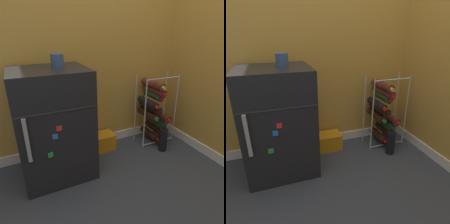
% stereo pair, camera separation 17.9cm
% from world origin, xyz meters
% --- Properties ---
extents(ground_plane, '(14.00, 14.00, 0.00)m').
position_xyz_m(ground_plane, '(0.00, 0.00, 0.00)').
color(ground_plane, '#333842').
extents(wall_back, '(6.61, 0.07, 2.50)m').
position_xyz_m(wall_back, '(0.00, 0.62, 1.24)').
color(wall_back, '#BC8C38').
rests_on(wall_back, ground_plane).
extents(mini_fridge, '(0.54, 0.51, 0.87)m').
position_xyz_m(mini_fridge, '(-0.54, 0.32, 0.43)').
color(mini_fridge, black).
rests_on(mini_fridge, ground_plane).
extents(wine_rack, '(0.39, 0.33, 0.72)m').
position_xyz_m(wine_rack, '(0.47, 0.40, 0.36)').
color(wine_rack, '#B2B2B7').
rests_on(wine_rack, ground_plane).
extents(soda_box, '(0.25, 0.17, 0.16)m').
position_xyz_m(soda_box, '(-0.08, 0.47, 0.08)').
color(soda_box, orange).
rests_on(soda_box, ground_plane).
extents(fridge_top_cup, '(0.09, 0.09, 0.09)m').
position_xyz_m(fridge_top_cup, '(-0.46, 0.34, 0.91)').
color(fridge_top_cup, '#335184').
rests_on(fridge_top_cup, mini_fridge).
extents(loose_bottle_floor, '(0.08, 0.08, 0.27)m').
position_xyz_m(loose_bottle_floor, '(0.46, 0.19, 0.12)').
color(loose_bottle_floor, black).
rests_on(loose_bottle_floor, ground_plane).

